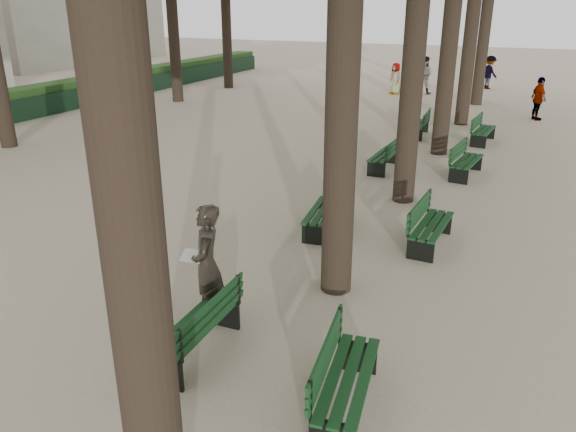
% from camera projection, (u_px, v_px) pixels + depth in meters
% --- Properties ---
extents(ground, '(120.00, 120.00, 0.00)m').
position_uv_depth(ground, '(159.00, 363.00, 7.69)').
color(ground, tan).
rests_on(ground, ground).
extents(bench_left_0, '(0.62, 1.81, 0.92)m').
position_uv_depth(bench_left_0, '(197.00, 337.00, 7.79)').
color(bench_left_0, black).
rests_on(bench_left_0, ground).
extents(bench_left_1, '(0.80, 1.86, 0.92)m').
position_uv_depth(bench_left_1, '(323.00, 218.00, 12.03)').
color(bench_left_1, black).
rests_on(bench_left_1, ground).
extents(bench_left_2, '(0.63, 1.82, 0.92)m').
position_uv_depth(bench_left_2, '(384.00, 161.00, 16.34)').
color(bench_left_2, black).
rests_on(bench_left_2, ground).
extents(bench_left_3, '(0.67, 1.83, 0.92)m').
position_uv_depth(bench_left_3, '(418.00, 129.00, 20.39)').
color(bench_left_3, black).
rests_on(bench_left_3, ground).
extents(bench_right_0, '(0.80, 1.86, 0.92)m').
position_uv_depth(bench_right_0, '(346.00, 390.00, 6.73)').
color(bench_right_0, black).
rests_on(bench_right_0, ground).
extents(bench_right_1, '(0.66, 1.83, 0.92)m').
position_uv_depth(bench_right_1, '(431.00, 233.00, 11.27)').
color(bench_right_1, black).
rests_on(bench_right_1, ground).
extents(bench_right_2, '(0.77, 1.85, 0.92)m').
position_uv_depth(bench_right_2, '(466.00, 167.00, 15.75)').
color(bench_right_2, black).
rests_on(bench_right_2, ground).
extents(bench_right_3, '(0.73, 1.84, 0.92)m').
position_uv_depth(bench_right_3, '(483.00, 135.00, 19.44)').
color(bench_right_3, black).
rests_on(bench_right_3, ground).
extents(man_with_map, '(0.77, 0.85, 1.90)m').
position_uv_depth(man_with_map, '(207.00, 265.00, 8.39)').
color(man_with_map, black).
rests_on(man_with_map, ground).
extents(pedestrian_a, '(0.96, 0.45, 1.93)m').
position_uv_depth(pedestrian_a, '(424.00, 75.00, 29.45)').
color(pedestrian_a, '#262628').
rests_on(pedestrian_a, ground).
extents(pedestrian_d, '(0.80, 0.75, 1.60)m').
position_uv_depth(pedestrian_d, '(395.00, 78.00, 29.43)').
color(pedestrian_d, '#262628').
rests_on(pedestrian_d, ground).
extents(pedestrian_b, '(1.06, 1.09, 1.79)m').
position_uv_depth(pedestrian_b, '(490.00, 72.00, 31.10)').
color(pedestrian_b, '#262628').
rests_on(pedestrian_b, ground).
extents(pedestrian_c, '(0.81, 1.07, 1.75)m').
position_uv_depth(pedestrian_c, '(539.00, 99.00, 22.94)').
color(pedestrian_c, '#262628').
rests_on(pedestrian_c, ground).
extents(fence, '(0.08, 42.00, 0.90)m').
position_uv_depth(fence, '(16.00, 112.00, 22.60)').
color(fence, black).
rests_on(fence, ground).
extents(hedge, '(1.20, 42.00, 1.20)m').
position_uv_depth(hedge, '(2.00, 107.00, 22.81)').
color(hedge, '#1C3D15').
rests_on(hedge, ground).
extents(building_far, '(12.00, 16.00, 7.00)m').
position_uv_depth(building_far, '(40.00, 15.00, 44.53)').
color(building_far, '#B7B2A3').
rests_on(building_far, ground).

